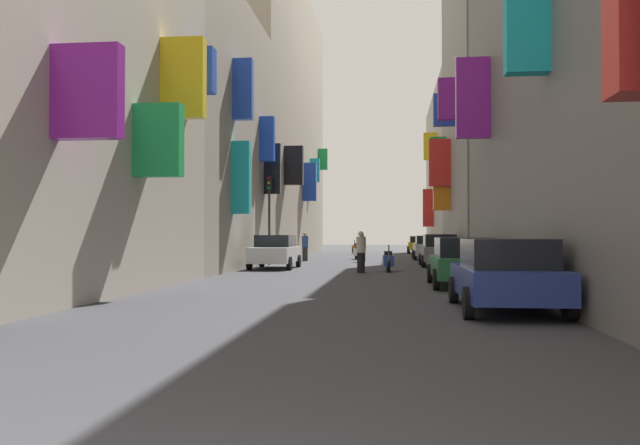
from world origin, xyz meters
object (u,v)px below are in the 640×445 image
parked_car_grey (439,250)px  pedestrian_crossing (305,247)px  parked_car_blue (505,273)px  scooter_blue (388,261)px  parked_car_white (275,251)px  parked_car_yellow (420,244)px  scooter_white (358,252)px  pedestrian_near_left (363,248)px  parked_car_green (463,261)px  scooter_orange (357,248)px  traffic_light_near_corner (269,205)px  pedestrian_near_right (361,252)px  parked_car_silver (429,247)px

parked_car_grey → pedestrian_crossing: 9.53m
parked_car_blue → scooter_blue: size_ratio=2.41×
parked_car_white → pedestrian_crossing: 8.75m
parked_car_yellow → scooter_white: bearing=-108.2°
parked_car_grey → pedestrian_crossing: bearing=141.4°
pedestrian_near_left → parked_car_blue: bearing=-80.6°
parked_car_white → parked_car_yellow: bearing=73.0°
parked_car_green → scooter_orange: parked_car_green is taller
parked_car_blue → pedestrian_crossing: 25.77m
parked_car_yellow → pedestrian_near_left: pedestrian_near_left is taller
scooter_white → pedestrian_crossing: bearing=-136.7°
parked_car_yellow → scooter_blue: bearing=-95.2°
traffic_light_near_corner → pedestrian_near_right: bearing=-52.0°
parked_car_white → parked_car_silver: parked_car_white is taller
scooter_blue → pedestrian_crossing: bearing=115.0°
pedestrian_crossing → pedestrian_near_right: (3.88, -11.75, -0.00)m
parked_car_yellow → parked_car_silver: size_ratio=0.92×
parked_car_yellow → parked_car_blue: (-0.03, -40.96, 0.00)m
parked_car_grey → traffic_light_near_corner: size_ratio=0.91×
parked_car_yellow → parked_car_green: bearing=-90.3°
scooter_blue → traffic_light_near_corner: (-6.14, 5.37, 2.65)m
parked_car_blue → scooter_blue: parked_car_blue is taller
parked_car_silver → parked_car_grey: 8.69m
parked_car_white → parked_car_silver: bearing=56.3°
scooter_orange → scooter_white: bearing=-86.5°
parked_car_silver → parked_car_white: bearing=-123.7°
parked_car_yellow → parked_car_white: size_ratio=0.96×
scooter_blue → pedestrian_crossing: pedestrian_crossing is taller
parked_car_silver → scooter_white: 4.44m
parked_car_grey → pedestrian_near_right: size_ratio=2.47×
pedestrian_near_left → parked_car_yellow: bearing=77.0°
pedestrian_near_right → parked_car_blue: bearing=-74.8°
parked_car_grey → scooter_white: (-4.42, 8.79, -0.35)m
parked_car_white → parked_car_green: 12.24m
parked_car_yellow → parked_car_white: 26.17m
parked_car_grey → scooter_orange: parked_car_grey is taller
pedestrian_near_left → pedestrian_near_right: (0.42, -10.82, 0.05)m
parked_car_green → scooter_orange: (-5.01, 34.24, -0.30)m
parked_car_yellow → parked_car_blue: 40.96m
parked_car_white → pedestrian_near_left: 8.64m
parked_car_blue → scooter_blue: (-2.42, 14.01, -0.30)m
scooter_blue → scooter_white: same height
parked_car_green → scooter_white: parked_car_green is taller
parked_car_blue → parked_car_green: same height
parked_car_white → scooter_blue: bearing=-20.3°
parked_car_yellow → pedestrian_near_left: bearing=-103.0°
traffic_light_near_corner → pedestrian_crossing: bearing=77.8°
parked_car_silver → parked_car_green: parked_car_silver is taller
scooter_blue → parked_car_silver: bearing=79.6°
parked_car_white → pedestrian_near_left: size_ratio=2.61×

